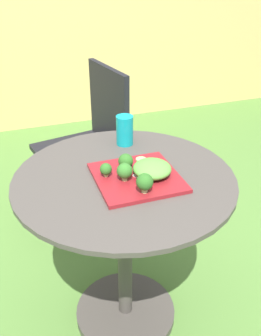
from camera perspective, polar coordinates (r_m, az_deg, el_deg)
ground_plane at (r=1.86m, az=-0.75°, el=-21.07°), size 12.00×12.00×0.00m
bamboo_fence at (r=3.54m, az=-13.18°, el=15.52°), size 8.00×0.08×1.21m
patio_table at (r=1.54m, az=-0.85°, el=-10.81°), size 0.80×0.80×0.74m
patio_chair at (r=2.19m, az=-5.73°, el=4.96°), size 0.52×0.52×0.90m
salad_plate at (r=1.35m, az=0.96°, el=-1.42°), size 0.29×0.29×0.01m
drinking_glass at (r=1.57m, az=-0.88°, el=5.44°), size 0.07×0.07×0.12m
fork at (r=1.37m, az=2.53°, el=-0.43°), size 0.15×0.08×0.00m
lettuce_mound at (r=1.34m, az=3.25°, el=-0.11°), size 0.14×0.14×0.05m
broccoli_floret_0 at (r=1.30m, az=-0.89°, el=-0.46°), size 0.05×0.05×0.06m
broccoli_floret_1 at (r=1.33m, az=-3.71°, el=-0.17°), size 0.04×0.04×0.05m
broccoli_floret_2 at (r=1.23m, az=2.14°, el=-2.13°), size 0.06×0.06×0.07m
broccoli_floret_3 at (r=1.36m, az=-0.73°, el=1.03°), size 0.05×0.05×0.06m
cucumber_slice_0 at (r=1.44m, az=1.60°, el=1.28°), size 0.04×0.04×0.01m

